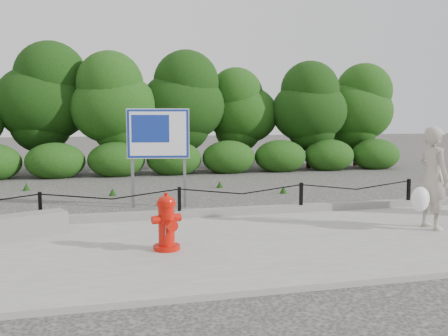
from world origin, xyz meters
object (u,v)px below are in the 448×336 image
fire_hydrant (167,223)px  pedestrian (432,179)px  advertising_sign (158,138)px  concrete_block (29,225)px

fire_hydrant → pedestrian: pedestrian is taller
fire_hydrant → pedestrian: (4.60, 0.23, 0.46)m
fire_hydrant → advertising_sign: 3.91m
fire_hydrant → concrete_block: bearing=131.1°
concrete_block → fire_hydrant: bearing=-33.2°
concrete_block → pedestrian: bearing=-9.5°
fire_hydrant → advertising_sign: advertising_sign is taller
concrete_block → advertising_sign: 3.60m
fire_hydrant → concrete_block: size_ratio=0.73×
pedestrian → concrete_block: bearing=77.1°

